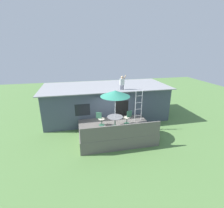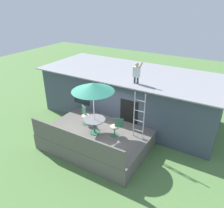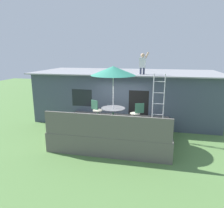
{
  "view_description": "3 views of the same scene",
  "coord_description": "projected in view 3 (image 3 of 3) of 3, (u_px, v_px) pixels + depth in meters",
  "views": [
    {
      "loc": [
        -2.37,
        -9.89,
        5.96
      ],
      "look_at": [
        -0.0,
        1.04,
        2.05
      ],
      "focal_mm": 26.51,
      "sensor_mm": 36.0,
      "label": 1
    },
    {
      "loc": [
        5.2,
        -7.35,
        6.7
      ],
      "look_at": [
        0.19,
        1.13,
        1.86
      ],
      "focal_mm": 35.52,
      "sensor_mm": 36.0,
      "label": 2
    },
    {
      "loc": [
        1.75,
        -8.72,
        3.88
      ],
      "look_at": [
        -0.24,
        0.58,
        1.55
      ],
      "focal_mm": 33.64,
      "sensor_mm": 36.0,
      "label": 3
    }
  ],
  "objects": [
    {
      "name": "ground_plane",
      "position": [
        114.0,
        140.0,
        9.56
      ],
      "size": [
        40.0,
        40.0,
        0.0
      ],
      "primitive_type": "plane",
      "color": "#567F42"
    },
    {
      "name": "house",
      "position": [
        126.0,
        95.0,
        12.64
      ],
      "size": [
        10.5,
        4.5,
        2.81
      ],
      "color": "#424C5B",
      "rests_on": "ground"
    },
    {
      "name": "deck",
      "position": [
        114.0,
        132.0,
        9.47
      ],
      "size": [
        4.9,
        3.43,
        0.8
      ],
      "primitive_type": "cube",
      "color": "#605B56",
      "rests_on": "ground"
    },
    {
      "name": "deck_railing",
      "position": [
        106.0,
        126.0,
        7.68
      ],
      "size": [
        4.8,
        0.08,
        0.9
      ],
      "primitive_type": "cube",
      "color": "#605B56",
      "rests_on": "deck"
    },
    {
      "name": "patio_table",
      "position": [
        113.0,
        112.0,
        9.14
      ],
      "size": [
        1.04,
        1.04,
        0.74
      ],
      "color": "#33664C",
      "rests_on": "deck"
    },
    {
      "name": "patio_umbrella",
      "position": [
        113.0,
        71.0,
        8.72
      ],
      "size": [
        1.9,
        1.9,
        2.54
      ],
      "color": "silver",
      "rests_on": "deck"
    },
    {
      "name": "step_ladder",
      "position": [
        159.0,
        98.0,
        9.33
      ],
      "size": [
        0.52,
        0.04,
        2.2
      ],
      "color": "silver",
      "rests_on": "deck"
    },
    {
      "name": "person_figure",
      "position": [
        143.0,
        62.0,
        10.51
      ],
      "size": [
        0.47,
        0.2,
        1.11
      ],
      "color": "#33384C",
      "rests_on": "house"
    },
    {
      "name": "patio_chair_left",
      "position": [
        96.0,
        110.0,
        9.82
      ],
      "size": [
        0.58,
        0.44,
        0.92
      ],
      "rotation": [
        0.0,
        0.0,
        -0.5
      ],
      "color": "#33664C",
      "rests_on": "deck"
    },
    {
      "name": "patio_chair_right",
      "position": [
        137.0,
        114.0,
        9.29
      ],
      "size": [
        0.61,
        0.44,
        0.92
      ],
      "rotation": [
        0.0,
        0.0,
        -2.82
      ],
      "color": "#33664C",
      "rests_on": "deck"
    }
  ]
}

